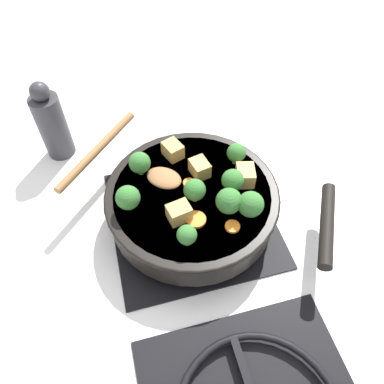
% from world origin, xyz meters
% --- Properties ---
extents(ground_plane, '(2.40, 2.40, 0.00)m').
position_xyz_m(ground_plane, '(0.00, 0.00, 0.00)').
color(ground_plane, white).
extents(front_burner_grate, '(0.31, 0.31, 0.03)m').
position_xyz_m(front_burner_grate, '(0.00, 0.00, 0.01)').
color(front_burner_grate, black).
rests_on(front_burner_grate, ground_plane).
extents(skillet_pan, '(0.42, 0.36, 0.06)m').
position_xyz_m(skillet_pan, '(-0.00, 0.00, 0.06)').
color(skillet_pan, black).
rests_on(skillet_pan, front_burner_grate).
extents(wooden_spoon, '(0.24, 0.24, 0.02)m').
position_xyz_m(wooden_spoon, '(0.11, -0.10, 0.09)').
color(wooden_spoon, olive).
rests_on(wooden_spoon, skillet_pan).
extents(tofu_cube_center_large, '(0.04, 0.04, 0.03)m').
position_xyz_m(tofu_cube_center_large, '(-0.03, -0.04, 0.10)').
color(tofu_cube_center_large, tan).
rests_on(tofu_cube_center_large, skillet_pan).
extents(tofu_cube_near_handle, '(0.04, 0.05, 0.03)m').
position_xyz_m(tofu_cube_near_handle, '(0.01, -0.10, 0.10)').
color(tofu_cube_near_handle, tan).
rests_on(tofu_cube_near_handle, skillet_pan).
extents(tofu_cube_east_chunk, '(0.04, 0.04, 0.03)m').
position_xyz_m(tofu_cube_east_chunk, '(0.04, 0.05, 0.10)').
color(tofu_cube_east_chunk, tan).
rests_on(tofu_cube_east_chunk, skillet_pan).
extents(tofu_cube_west_chunk, '(0.04, 0.05, 0.03)m').
position_xyz_m(tofu_cube_west_chunk, '(-0.10, -0.00, 0.10)').
color(tofu_cube_west_chunk, tan).
rests_on(tofu_cube_west_chunk, skillet_pan).
extents(broccoli_floret_near_spoon, '(0.04, 0.04, 0.05)m').
position_xyz_m(broccoli_floret_near_spoon, '(-0.08, 0.07, 0.11)').
color(broccoli_floret_near_spoon, '#709956').
rests_on(broccoli_floret_near_spoon, skillet_pan).
extents(broccoli_floret_center_top, '(0.04, 0.04, 0.05)m').
position_xyz_m(broccoli_floret_center_top, '(0.00, 0.02, 0.11)').
color(broccoli_floret_center_top, '#709956').
rests_on(broccoli_floret_center_top, skillet_pan).
extents(broccoli_floret_east_rim, '(0.04, 0.04, 0.05)m').
position_xyz_m(broccoli_floret_east_rim, '(0.08, -0.07, 0.11)').
color(broccoli_floret_east_rim, '#709956').
rests_on(broccoli_floret_east_rim, skillet_pan).
extents(broccoli_floret_west_rim, '(0.04, 0.04, 0.05)m').
position_xyz_m(broccoli_floret_west_rim, '(-0.07, 0.01, 0.11)').
color(broccoli_floret_west_rim, '#709956').
rests_on(broccoli_floret_west_rim, skillet_pan).
extents(broccoli_floret_north_edge, '(0.05, 0.05, 0.05)m').
position_xyz_m(broccoli_floret_north_edge, '(-0.05, 0.06, 0.11)').
color(broccoli_floret_north_edge, '#709956').
rests_on(broccoli_floret_north_edge, skillet_pan).
extents(broccoli_floret_south_cluster, '(0.04, 0.04, 0.05)m').
position_xyz_m(broccoli_floret_south_cluster, '(0.11, 0.01, 0.11)').
color(broccoli_floret_south_cluster, '#709956').
rests_on(broccoli_floret_south_cluster, skillet_pan).
extents(broccoli_floret_mid_floret, '(0.03, 0.03, 0.04)m').
position_xyz_m(broccoli_floret_mid_floret, '(0.04, 0.10, 0.11)').
color(broccoli_floret_mid_floret, '#709956').
rests_on(broccoli_floret_mid_floret, skillet_pan).
extents(broccoli_floret_small_inner, '(0.04, 0.04, 0.04)m').
position_xyz_m(broccoli_floret_small_inner, '(-0.10, -0.05, 0.11)').
color(broccoli_floret_small_inner, '#709956').
rests_on(broccoli_floret_small_inner, skillet_pan).
extents(carrot_slice_orange_thin, '(0.02, 0.02, 0.01)m').
position_xyz_m(carrot_slice_orange_thin, '(0.00, -0.02, 0.09)').
color(carrot_slice_orange_thin, orange).
rests_on(carrot_slice_orange_thin, skillet_pan).
extents(carrot_slice_near_center, '(0.03, 0.03, 0.01)m').
position_xyz_m(carrot_slice_near_center, '(-0.05, 0.09, 0.09)').
color(carrot_slice_near_center, orange).
rests_on(carrot_slice_near_center, skillet_pan).
extents(carrot_slice_edge_slice, '(0.03, 0.03, 0.01)m').
position_xyz_m(carrot_slice_edge_slice, '(0.01, 0.06, 0.09)').
color(carrot_slice_edge_slice, orange).
rests_on(carrot_slice_edge_slice, skillet_pan).
extents(pepper_mill, '(0.06, 0.06, 0.18)m').
position_xyz_m(pepper_mill, '(0.24, -0.26, 0.08)').
color(pepper_mill, '#333338').
rests_on(pepper_mill, ground_plane).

